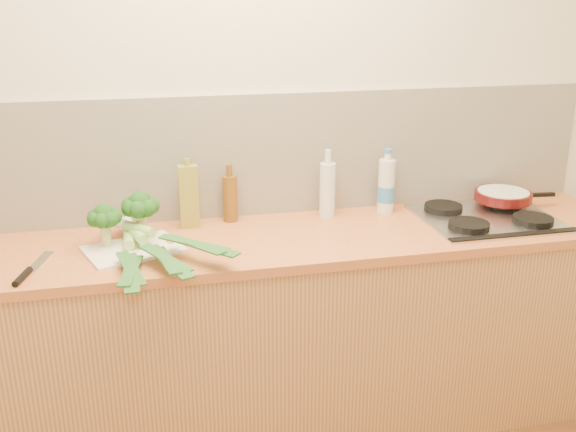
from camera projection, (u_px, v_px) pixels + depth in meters
name	position (u px, v px, depth m)	size (l,w,h in m)	color
room_shell	(246.00, 156.00, 2.79)	(3.50, 3.50, 3.50)	beige
counter	(261.00, 335.00, 2.76)	(3.20, 0.62, 0.90)	tan
gas_hob	(487.00, 216.00, 2.82)	(0.58, 0.50, 0.04)	silver
chopping_board	(133.00, 249.00, 2.48)	(0.35, 0.26, 0.01)	white
broccoli_left	(104.00, 218.00, 2.47)	(0.13, 0.13, 0.17)	#A5B469
broccoli_right	(140.00, 207.00, 2.54)	(0.15, 0.15, 0.20)	#A5B469
leek_front	(129.00, 244.00, 2.46)	(0.11, 0.72, 0.04)	white
leek_mid	(143.00, 240.00, 2.45)	(0.28, 0.66, 0.04)	white
leek_back	(153.00, 233.00, 2.47)	(0.49, 0.52, 0.04)	white
chefs_knife	(27.00, 273.00, 2.27)	(0.11, 0.32, 0.02)	silver
skillet	(504.00, 196.00, 2.95)	(0.38, 0.26, 0.04)	#480D0C
oil_tin	(189.00, 196.00, 2.69)	(0.08, 0.05, 0.30)	#9C9433
glass_bottle	(327.00, 189.00, 2.83)	(0.07, 0.07, 0.30)	silver
amber_bottle	(230.00, 197.00, 2.78)	(0.06, 0.06, 0.25)	brown
water_bottle	(386.00, 187.00, 2.89)	(0.08, 0.08, 0.27)	silver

